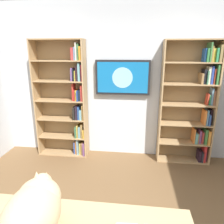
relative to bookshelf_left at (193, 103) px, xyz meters
name	(u,v)px	position (x,y,z in m)	size (l,w,h in m)	color
wall_back	(123,82)	(1.19, -0.17, 0.31)	(4.52, 0.06, 2.70)	silver
bookshelf_left	(193,103)	(0.00, 0.00, 0.00)	(0.88, 0.28, 2.05)	tan
bookshelf_right	(68,101)	(2.17, 0.00, -0.02)	(0.91, 0.28, 2.07)	tan
wall_mounted_tv	(122,78)	(1.19, -0.08, 0.40)	(0.93, 0.07, 0.59)	black
cat	(34,209)	(1.53, 2.50, -0.11)	(0.32, 0.60, 0.35)	#D1B284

